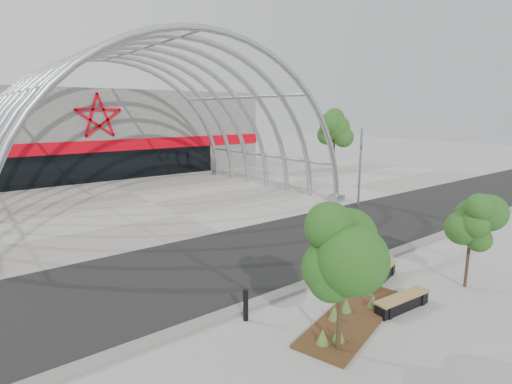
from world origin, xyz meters
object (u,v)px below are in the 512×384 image
street_tree_0 (343,243)px  bench_0 (402,303)px  street_tree_1 (472,224)px  bollard_2 (330,273)px  signal_pole (360,166)px  bench_1 (379,275)px

street_tree_0 → bench_0: bearing=4.8°
street_tree_1 → bollard_2: bearing=144.0°
signal_pole → bench_1: size_ratio=2.12×
street_tree_1 → bench_0: bearing=172.5°
bench_0 → bollard_2: (-0.67, 2.41, 0.34)m
signal_pole → bench_1: bearing=-138.4°
street_tree_0 → bench_1: (4.53, 1.99, -2.70)m
street_tree_0 → bench_0: 4.31m
bench_0 → bollard_2: 2.53m
signal_pole → bench_0: size_ratio=2.28×
signal_pole → bench_0: 14.34m
signal_pole → street_tree_0: bearing=-143.6°
street_tree_1 → bench_1: size_ratio=1.36×
street_tree_0 → bench_0: street_tree_0 is taller
bench_1 → street_tree_0: bearing=-156.3°
bench_0 → bench_1: (1.20, 1.71, 0.01)m
bench_1 → bollard_2: bollard_2 is taller
signal_pole → bench_1: signal_pole is taller
signal_pole → street_tree_1: 12.35m
bench_0 → bollard_2: size_ratio=1.96×
signal_pole → bollard_2: (-10.92, -7.33, -2.06)m
street_tree_1 → bench_1: street_tree_1 is taller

